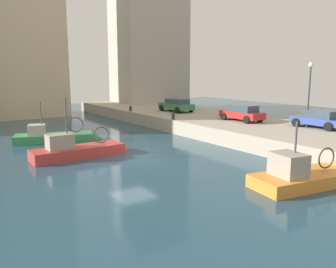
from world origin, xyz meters
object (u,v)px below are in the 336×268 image
Objects in this scene: fishing_boat_red at (83,154)px; mooring_bollard_mid at (173,116)px; parked_car_red at (242,113)px; fishing_boat_green at (60,140)px; fishing_boat_orange at (309,181)px; parked_car_green at (176,105)px; mooring_bollard_north at (131,109)px; quay_streetlamp at (310,84)px; parked_car_blue at (320,119)px.

fishing_boat_red is 10.68m from mooring_bollard_mid.
fishing_boat_red is 14.24m from parked_car_red.
fishing_boat_orange is at bearing -68.64° from fishing_boat_green.
mooring_bollard_mid is at bearing -128.12° from parked_car_green.
fishing_boat_orange reaches higher than mooring_bollard_north.
parked_car_green is 0.86× the size of quay_streetlamp.
fishing_boat_orange reaches higher than parked_car_blue.
quay_streetlamp is at bearing -83.01° from parked_car_green.
parked_car_blue reaches higher than mooring_bollard_north.
mooring_bollard_mid is 1.00× the size of mooring_bollard_north.
fishing_boat_orange is at bearing -108.42° from parked_car_green.
mooring_bollard_north is (9.84, 11.94, 1.34)m from fishing_boat_red.
mooring_bollard_north is at bearing 50.51° from fishing_boat_red.
parked_car_red reaches higher than parked_car_green.
fishing_boat_red reaches higher than parked_car_green.
parked_car_red is 6.02m from quay_streetlamp.
fishing_boat_green is 1.76× the size of parked_car_blue.
parked_car_green is 14.71m from quay_streetlamp.
mooring_bollard_north is (2.89, 23.39, 1.33)m from fishing_boat_orange.
parked_car_red reaches higher than mooring_bollard_north.
parked_car_green reaches higher than mooring_bollard_mid.
fishing_boat_orange is at bearing -149.78° from parked_car_blue.
parked_car_green is 15.15m from parked_car_blue.
fishing_boat_red is at bearing -147.07° from parked_car_green.
parked_car_red is at bearing -70.55° from mooring_bollard_north.
fishing_boat_orange is 13.46m from parked_car_red.
mooring_bollard_north is (-4.29, 12.14, -0.43)m from parked_car_red.
quay_streetlamp reaches higher than parked_car_green.
fishing_boat_red is 11.87× the size of mooring_bollard_north.
parked_car_red is at bearing -0.84° from fishing_boat_red.
fishing_boat_orange is 18.40m from fishing_boat_green.
fishing_boat_red is at bearing -158.18° from mooring_bollard_mid.
quay_streetlamp is (5.65, -17.43, 2.98)m from mooring_bollard_north.
mooring_bollard_mid is (9.84, 3.94, 1.34)m from fishing_boat_red.
parked_car_green reaches higher than mooring_bollard_north.
fishing_boat_orange is 11.27m from quay_streetlamp.
fishing_boat_green is 5.69m from fishing_boat_red.
mooring_bollard_mid is 8.00m from mooring_bollard_north.
fishing_boat_orange is 1.27× the size of quay_streetlamp.
fishing_boat_orange is at bearing -100.64° from mooring_bollard_mid.
mooring_bollard_mid is 0.11× the size of quay_streetlamp.
parked_car_blue is (9.28, 5.41, 1.74)m from fishing_boat_orange.
mooring_bollard_north is 0.11× the size of quay_streetlamp.
parked_car_green is at bearing 13.38° from fishing_boat_green.
parked_car_red is at bearing -44.02° from mooring_bollard_mid.
fishing_boat_green is at bearing 157.01° from parked_car_red.
parked_car_green is (13.48, 3.21, 1.81)m from fishing_boat_green.
quay_streetlamp reaches higher than fishing_boat_green.
fishing_boat_red is (-6.95, 11.46, -0.01)m from fishing_boat_orange.
mooring_bollard_mid is (9.59, -1.75, 1.37)m from fishing_boat_green.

